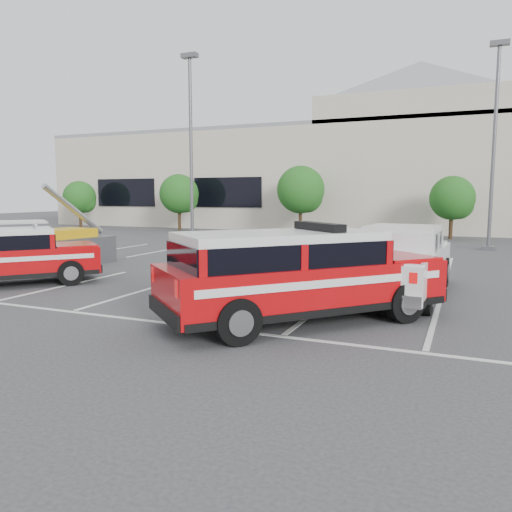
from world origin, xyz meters
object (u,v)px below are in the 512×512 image
Objects in this scene: light_pole_mid at (494,147)px; white_pickup at (398,268)px; tree_left at (180,195)px; fire_chief_suv at (298,282)px; tree_far_left at (81,198)px; convention_building at (396,172)px; tree_mid_right at (454,200)px; ladder_suv at (7,260)px; utility_rig at (60,249)px; tree_mid_left at (302,191)px; light_pole_left at (191,150)px.

light_pole_mid is 1.61× the size of white_pickup.
tree_left is 0.69× the size of white_pickup.
fire_chief_suv is (-4.39, -17.59, -4.29)m from light_pole_mid.
tree_left is 0.43× the size of light_pole_mid.
tree_far_left is 0.39× the size of light_pole_mid.
tree_mid_right is (4.91, -9.82, -2.22)m from convention_building.
light_pole_mid reaches higher than ladder_suv.
fire_chief_suv is 1.55× the size of utility_rig.
tree_far_left is 0.65× the size of fire_chief_suv.
tree_far_left is 1.00× the size of tree_mid_right.
light_pole_left reaches higher than tree_mid_left.
tree_mid_right is 0.39× the size of light_pole_left.
utility_rig is at bearing -107.97° from convention_building.
white_pickup is (-0.82, -19.76, -1.74)m from tree_mid_right.
light_pole_left is at bearing -30.71° from tree_far_left.
ladder_suv is 4.64m from utility_rig.
tree_mid_left is 21.90m from white_pickup.
tree_mid_right is at bearing -63.43° from convention_building.
light_pole_mid reaches higher than tree_far_left.
ladder_suv is at bearing -118.03° from tree_mid_right.
fire_chief_suv is (10.61, -13.59, -4.29)m from light_pole_left.
tree_mid_left is 10.01m from tree_mid_right.
fire_chief_suv is 0.96× the size of white_pickup.
tree_mid_right reaches higher than fire_chief_suv.
tree_far_left is 0.78× the size of ladder_suv.
tree_mid_right is 1.01× the size of utility_rig.
light_pole_mid is at bearing 14.93° from light_pole_left.
utility_rig is (-4.16, -18.69, -2.39)m from tree_mid_left.
white_pickup is 1.24× the size of ladder_suv.
tree_left is at bearing 164.57° from light_pole_mid.
utility_rig is (-9.25, -28.51, -4.07)m from convention_building.
convention_building is 15.04× the size of tree_mid_right.
convention_building is 33.76m from fire_chief_suv.
utility_rig is (5.84, -18.69, -2.13)m from tree_left.
white_pickup is 13.38m from utility_rig.
tree_mid_left is (-5.09, -9.82, -1.68)m from convention_building.
tree_far_left is at bearing -158.63° from convention_building.
tree_mid_right reaches higher than white_pickup.
tree_left is 27.61m from white_pickup.
light_pole_mid is (11.91, -6.05, 2.14)m from tree_mid_left.
tree_mid_right is at bearing 0.00° from tree_far_left.
tree_mid_left is 0.47× the size of light_pole_mid.
tree_mid_right is 0.63× the size of white_pickup.
tree_far_left is (-25.09, -9.82, -2.22)m from convention_building.
light_pole_left is 17.76m from fire_chief_suv.
utility_rig is at bearing -160.81° from fire_chief_suv.
tree_mid_right is 25.98m from ladder_suv.
tree_left is 22.86m from light_pole_mid.
light_pole_mid is at bearing -26.92° from tree_mid_left.
light_pole_mid reaches higher than utility_rig.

